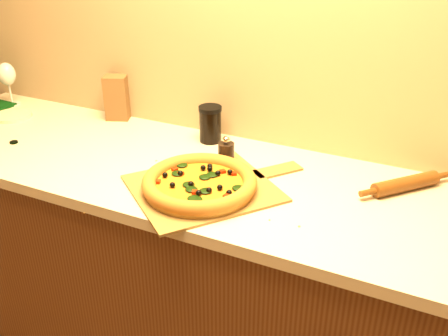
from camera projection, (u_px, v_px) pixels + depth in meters
cabinet at (238, 289)px, 1.88m from camera, size 2.80×0.65×0.86m
countertop at (240, 185)px, 1.67m from camera, size 2.84×0.68×0.04m
pizza_peel at (208, 187)px, 1.61m from camera, size 0.57×0.60×0.01m
pizza at (200, 183)px, 1.58m from camera, size 0.37×0.37×0.05m
bottle_cap at (14, 142)px, 1.93m from camera, size 0.04×0.04×0.01m
pepper_grinder at (226, 153)px, 1.75m from camera, size 0.06×0.06×0.11m
rolling_pin at (406, 184)px, 1.59m from camera, size 0.25×0.27×0.05m
wine_glass at (7, 75)px, 2.26m from camera, size 0.08×0.08×0.20m
paper_bag at (117, 98)px, 2.12m from camera, size 0.12×0.11×0.19m
dark_jar at (210, 124)px, 1.92m from camera, size 0.09×0.09×0.14m
side_plate at (13, 116)px, 2.17m from camera, size 0.19×0.19×0.02m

